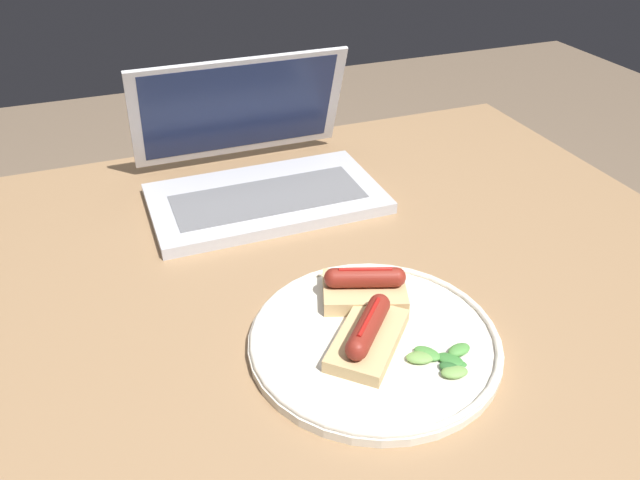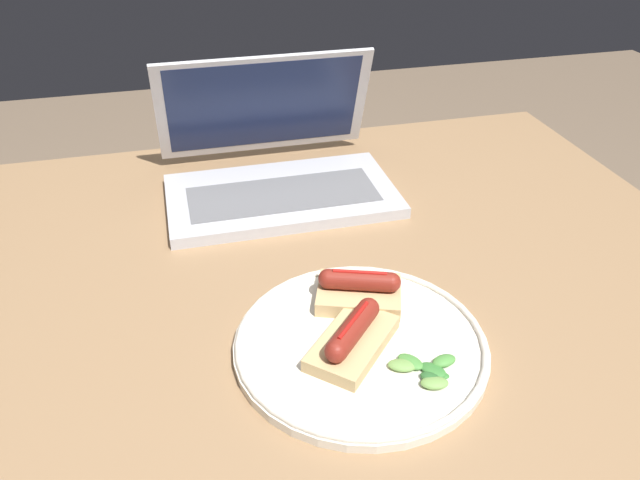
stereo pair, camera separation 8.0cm
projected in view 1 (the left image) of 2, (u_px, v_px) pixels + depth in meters
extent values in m
cube|color=#93704C|center=(319.00, 273.00, 0.87)|extent=(1.13, 0.88, 0.04)
cylinder|color=#93704C|center=(452.00, 279.00, 1.49)|extent=(0.05, 0.05, 0.72)
cylinder|color=#93704C|center=(27.00, 383.00, 1.21)|extent=(0.05, 0.05, 0.72)
cube|color=#B7B7BC|center=(266.00, 198.00, 1.00)|extent=(0.36, 0.21, 0.02)
cube|color=slate|center=(268.00, 197.00, 0.98)|extent=(0.30, 0.11, 0.00)
cube|color=#B7B7BC|center=(239.00, 108.00, 1.05)|extent=(0.36, 0.07, 0.19)
cube|color=#192347|center=(240.00, 108.00, 1.05)|extent=(0.33, 0.06, 0.16)
cylinder|color=silver|center=(372.00, 342.00, 0.72)|extent=(0.29, 0.29, 0.01)
torus|color=silver|center=(372.00, 337.00, 0.72)|extent=(0.29, 0.29, 0.01)
cube|color=tan|center=(368.00, 340.00, 0.70)|extent=(0.13, 0.13, 0.02)
cylinder|color=maroon|center=(368.00, 326.00, 0.69)|extent=(0.07, 0.08, 0.03)
sphere|color=maroon|center=(356.00, 349.00, 0.66)|extent=(0.03, 0.03, 0.03)
sphere|color=maroon|center=(379.00, 304.00, 0.72)|extent=(0.03, 0.03, 0.03)
cylinder|color=red|center=(369.00, 317.00, 0.68)|extent=(0.05, 0.05, 0.01)
cube|color=tan|center=(364.00, 291.00, 0.78)|extent=(0.12, 0.10, 0.02)
cylinder|color=maroon|center=(365.00, 277.00, 0.76)|extent=(0.08, 0.05, 0.02)
sphere|color=maroon|center=(334.00, 278.00, 0.76)|extent=(0.02, 0.02, 0.02)
sphere|color=maroon|center=(396.00, 277.00, 0.76)|extent=(0.02, 0.02, 0.02)
cylinder|color=red|center=(365.00, 269.00, 0.76)|extent=(0.06, 0.03, 0.01)
ellipsoid|color=#4C8E3D|center=(427.00, 353.00, 0.69)|extent=(0.03, 0.04, 0.01)
ellipsoid|color=#387A33|center=(459.00, 364.00, 0.68)|extent=(0.02, 0.02, 0.00)
ellipsoid|color=#2D662D|center=(450.00, 368.00, 0.67)|extent=(0.03, 0.03, 0.01)
ellipsoid|color=#387A33|center=(450.00, 360.00, 0.68)|extent=(0.03, 0.03, 0.01)
ellipsoid|color=#4C8E3D|center=(459.00, 350.00, 0.69)|extent=(0.03, 0.02, 0.01)
ellipsoid|color=#709E4C|center=(420.00, 358.00, 0.68)|extent=(0.04, 0.03, 0.01)
ellipsoid|color=#709E4C|center=(454.00, 372.00, 0.67)|extent=(0.03, 0.02, 0.01)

